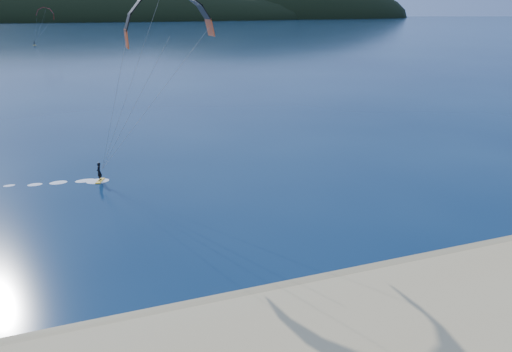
# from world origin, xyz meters

# --- Properties ---
(wet_sand) EXTENTS (220.00, 2.50, 0.10)m
(wet_sand) POSITION_xyz_m (0.00, 4.50, 0.05)
(wet_sand) COLOR #998559
(wet_sand) RESTS_ON ground
(headland) EXTENTS (1200.00, 310.00, 140.00)m
(headland) POSITION_xyz_m (0.63, 745.28, 0.00)
(headland) COLOR black
(headland) RESTS_ON ground
(kitesurfer_near) EXTENTS (20.63, 6.96, 14.84)m
(kitesurfer_near) POSITION_xyz_m (-1.03, 22.73, 12.07)
(kitesurfer_near) COLOR yellow
(kitesurfer_near) RESTS_ON ground
(kitesurfer_far) EXTENTS (10.64, 7.23, 14.53)m
(kitesurfer_far) POSITION_xyz_m (-20.71, 205.98, 11.69)
(kitesurfer_far) COLOR yellow
(kitesurfer_far) RESTS_ON ground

